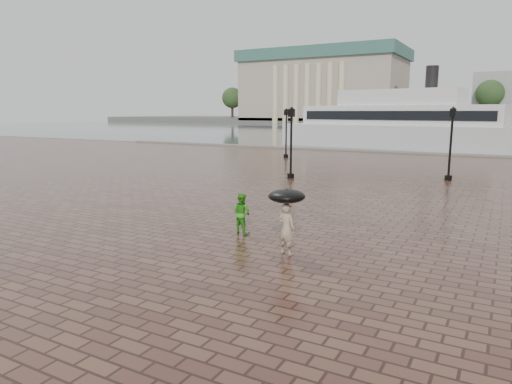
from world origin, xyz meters
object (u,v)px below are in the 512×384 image
at_px(street_lamps, 334,138).
at_px(ferry_near, 399,124).
at_px(adult_pedestrian, 286,229).
at_px(child_pedestrian, 242,213).

bearing_deg(street_lamps, ferry_near, 90.47).
bearing_deg(ferry_near, adult_pedestrian, -75.19).
xyz_separation_m(street_lamps, child_pedestrian, (3.13, -18.46, -1.61)).
bearing_deg(ferry_near, street_lamps, -82.33).
xyz_separation_m(child_pedestrian, ferry_near, (-3.32, 41.49, 2.04)).
relative_size(street_lamps, child_pedestrian, 10.81).
relative_size(adult_pedestrian, child_pedestrian, 1.10).
bearing_deg(street_lamps, adult_pedestrian, -74.44).
relative_size(street_lamps, adult_pedestrian, 9.84).
bearing_deg(adult_pedestrian, child_pedestrian, -19.34).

